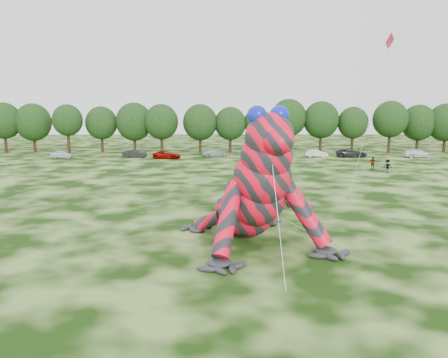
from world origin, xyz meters
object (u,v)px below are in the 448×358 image
Objects in this scene: tree_2 at (34,128)px; car_0 at (62,154)px; tree_6 at (161,129)px; spectator_1 at (250,175)px; tree_8 at (230,130)px; tree_9 at (257,131)px; spectator_5 at (279,178)px; tree_15 at (445,128)px; inflatable_gecko at (242,171)px; spectator_2 at (388,166)px; spectator_3 at (373,163)px; tree_4 at (102,129)px; tree_11 at (321,127)px; tree_12 at (353,130)px; tree_13 at (390,127)px; car_6 at (351,153)px; car_7 at (418,153)px; tree_10 at (288,126)px; car_5 at (317,153)px; car_1 at (135,154)px; car_4 at (255,153)px; car_2 at (167,155)px; car_3 at (215,153)px; tree_1 at (5,128)px; tree_5 at (134,128)px; flying_kite at (387,53)px; tree_3 at (68,129)px; tree_14 at (418,128)px.

tree_2 reaches higher than car_0.
spectator_1 is (14.61, -34.67, -3.89)m from tree_6.
tree_8 is 5.30m from tree_9.
tree_15 is at bearing 126.46° from spectator_5.
inflatable_gecko reaches higher than spectator_2.
spectator_5 is (-15.33, -13.50, -0.04)m from spectator_3.
tree_11 reaches higher than tree_4.
tree_12 reaches higher than spectator_1.
tree_15 is 54.86m from spectator_1.
tree_13 is at bearing 110.39° from spectator_3.
spectator_1 is (-41.42, -35.75, -3.96)m from tree_15.
car_6 reaches higher than car_0.
car_7 is (33.92, 47.17, -3.65)m from inflatable_gecko.
tree_10 reaches higher than spectator_3.
tree_8 is 4.82× the size of spectator_3.
car_5 is at bearing -106.75° from tree_11.
tree_12 reaches higher than car_1.
tree_10 is at bearing 29.37° from car_5.
car_0 is 0.99× the size of car_4.
tree_12 reaches higher than spectator_3.
tree_2 reaches higher than tree_8.
car_2 reaches higher than car_3.
tree_11 is 18.61m from car_7.
tree_6 is (30.80, -1.37, -0.16)m from tree_1.
tree_2 is 19.90m from tree_5.
spectator_5 is (-19.97, -38.19, -3.59)m from tree_12.
tree_8 reaches higher than car_1.
tree_13 is at bearing 0.57° from tree_6.
spectator_1 is at bearing -130.58° from tree_13.
tree_2 is (-50.51, 49.37, -8.38)m from flying_kite.
car_5 is 31.63m from spectator_5.
inflatable_gecko is at bearing 146.51° from car_7.
car_1 is 40.09m from spectator_3.
car_7 is (51.87, -10.44, -4.16)m from tree_5.
tree_3 is 5.09× the size of spectator_3.
spectator_3 is at bearing 71.58° from flying_kite.
tree_3 reaches higher than car_6.
car_5 is at bearing -68.58° from tree_10.
tree_3 is 2.48× the size of car_0.
spectator_5 is at bearing 57.15° from inflatable_gecko.
car_4 is (5.11, 48.50, -3.73)m from inflatable_gecko.
flying_kite reaches higher than tree_14.
tree_14 is 35.04m from car_4.
car_1 is at bearing -24.50° from tree_2.
tree_13 reaches higher than car_6.
tree_4 is at bearing 176.11° from tree_8.
spectator_1 is at bearing -137.97° from spectator_5.
tree_2 is 2.54× the size of car_0.
car_6 is 19.92m from spectator_2.
tree_9 reaches higher than spectator_2.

